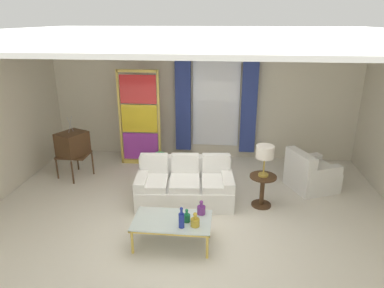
{
  "coord_description": "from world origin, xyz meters",
  "views": [
    {
      "loc": [
        0.59,
        -5.19,
        3.25
      ],
      "look_at": [
        -0.04,
        0.9,
        1.05
      ],
      "focal_mm": 32.94,
      "sensor_mm": 36.0,
      "label": 1
    }
  ],
  "objects_px": {
    "bottle_amber_squat": "(181,219)",
    "armchair_white": "(310,175)",
    "bottle_ruby_flask": "(187,217)",
    "table_lamp_brass": "(265,153)",
    "stained_glass_divider": "(140,120)",
    "peacock_figurine": "(159,162)",
    "round_side_table": "(262,188)",
    "coffee_table": "(172,222)",
    "couch_white_long": "(185,185)",
    "bottle_crystal_tall": "(195,221)",
    "vintage_tv": "(73,145)",
    "bottle_blue_decanter": "(201,209)"
  },
  "relations": [
    {
      "from": "peacock_figurine",
      "to": "round_side_table",
      "type": "xyz_separation_m",
      "value": [
        2.15,
        -1.32,
        0.14
      ]
    },
    {
      "from": "couch_white_long",
      "to": "bottle_crystal_tall",
      "type": "relative_size",
      "value": 8.37
    },
    {
      "from": "bottle_ruby_flask",
      "to": "armchair_white",
      "type": "xyz_separation_m",
      "value": [
        2.23,
        2.13,
        -0.19
      ]
    },
    {
      "from": "coffee_table",
      "to": "bottle_ruby_flask",
      "type": "xyz_separation_m",
      "value": [
        0.22,
        -0.02,
        0.11
      ]
    },
    {
      "from": "round_side_table",
      "to": "table_lamp_brass",
      "type": "bearing_deg",
      "value": -26.57
    },
    {
      "from": "bottle_crystal_tall",
      "to": "vintage_tv",
      "type": "relative_size",
      "value": 0.16
    },
    {
      "from": "bottle_amber_squat",
      "to": "armchair_white",
      "type": "bearing_deg",
      "value": 45.1
    },
    {
      "from": "armchair_white",
      "to": "table_lamp_brass",
      "type": "xyz_separation_m",
      "value": [
        -1.01,
        -0.8,
        0.74
      ]
    },
    {
      "from": "bottle_blue_decanter",
      "to": "armchair_white",
      "type": "xyz_separation_m",
      "value": [
        2.03,
        1.89,
        -0.2
      ]
    },
    {
      "from": "couch_white_long",
      "to": "bottle_blue_decanter",
      "type": "distance_m",
      "value": 1.23
    },
    {
      "from": "table_lamp_brass",
      "to": "couch_white_long",
      "type": "bearing_deg",
      "value": 177.42
    },
    {
      "from": "bottle_ruby_flask",
      "to": "table_lamp_brass",
      "type": "height_order",
      "value": "table_lamp_brass"
    },
    {
      "from": "table_lamp_brass",
      "to": "bottle_ruby_flask",
      "type": "bearing_deg",
      "value": -132.56
    },
    {
      "from": "table_lamp_brass",
      "to": "bottle_amber_squat",
      "type": "bearing_deg",
      "value": -130.61
    },
    {
      "from": "coffee_table",
      "to": "table_lamp_brass",
      "type": "height_order",
      "value": "table_lamp_brass"
    },
    {
      "from": "bottle_ruby_flask",
      "to": "vintage_tv",
      "type": "xyz_separation_m",
      "value": [
        -2.68,
        2.2,
        0.25
      ]
    },
    {
      "from": "couch_white_long",
      "to": "armchair_white",
      "type": "height_order",
      "value": "couch_white_long"
    },
    {
      "from": "bottle_ruby_flask",
      "to": "peacock_figurine",
      "type": "bearing_deg",
      "value": 109.44
    },
    {
      "from": "bottle_crystal_tall",
      "to": "table_lamp_brass",
      "type": "bearing_deg",
      "value": 52.9
    },
    {
      "from": "round_side_table",
      "to": "couch_white_long",
      "type": "bearing_deg",
      "value": 177.42
    },
    {
      "from": "bottle_blue_decanter",
      "to": "round_side_table",
      "type": "height_order",
      "value": "bottle_blue_decanter"
    },
    {
      "from": "bottle_ruby_flask",
      "to": "armchair_white",
      "type": "distance_m",
      "value": 3.09
    },
    {
      "from": "bottle_ruby_flask",
      "to": "coffee_table",
      "type": "bearing_deg",
      "value": 174.39
    },
    {
      "from": "bottle_blue_decanter",
      "to": "peacock_figurine",
      "type": "height_order",
      "value": "bottle_blue_decanter"
    },
    {
      "from": "coffee_table",
      "to": "bottle_crystal_tall",
      "type": "relative_size",
      "value": 5.33
    },
    {
      "from": "armchair_white",
      "to": "peacock_figurine",
      "type": "height_order",
      "value": "armchair_white"
    },
    {
      "from": "vintage_tv",
      "to": "round_side_table",
      "type": "bearing_deg",
      "value": -12.54
    },
    {
      "from": "peacock_figurine",
      "to": "stained_glass_divider",
      "type": "bearing_deg",
      "value": 141.75
    },
    {
      "from": "coffee_table",
      "to": "stained_glass_divider",
      "type": "distance_m",
      "value": 3.32
    },
    {
      "from": "armchair_white",
      "to": "peacock_figurine",
      "type": "xyz_separation_m",
      "value": [
        -3.16,
        0.52,
        -0.07
      ]
    },
    {
      "from": "peacock_figurine",
      "to": "round_side_table",
      "type": "bearing_deg",
      "value": -31.5
    },
    {
      "from": "bottle_amber_squat",
      "to": "armchair_white",
      "type": "relative_size",
      "value": 0.3
    },
    {
      "from": "couch_white_long",
      "to": "peacock_figurine",
      "type": "bearing_deg",
      "value": 120.4
    },
    {
      "from": "bottle_ruby_flask",
      "to": "armchair_white",
      "type": "relative_size",
      "value": 0.19
    },
    {
      "from": "bottle_crystal_tall",
      "to": "vintage_tv",
      "type": "bearing_deg",
      "value": 140.77
    },
    {
      "from": "couch_white_long",
      "to": "armchair_white",
      "type": "bearing_deg",
      "value": 16.95
    },
    {
      "from": "peacock_figurine",
      "to": "table_lamp_brass",
      "type": "xyz_separation_m",
      "value": [
        2.15,
        -1.32,
        0.81
      ]
    },
    {
      "from": "round_side_table",
      "to": "stained_glass_divider",
      "type": "bearing_deg",
      "value": 147.15
    },
    {
      "from": "couch_white_long",
      "to": "coffee_table",
      "type": "relative_size",
      "value": 1.57
    },
    {
      "from": "coffee_table",
      "to": "vintage_tv",
      "type": "relative_size",
      "value": 0.87
    },
    {
      "from": "coffee_table",
      "to": "round_side_table",
      "type": "distance_m",
      "value": 1.94
    },
    {
      "from": "coffee_table",
      "to": "table_lamp_brass",
      "type": "distance_m",
      "value": 2.05
    },
    {
      "from": "stained_glass_divider",
      "to": "peacock_figurine",
      "type": "height_order",
      "value": "stained_glass_divider"
    },
    {
      "from": "bottle_blue_decanter",
      "to": "stained_glass_divider",
      "type": "distance_m",
      "value": 3.29
    },
    {
      "from": "bottle_ruby_flask",
      "to": "armchair_white",
      "type": "bearing_deg",
      "value": 43.75
    },
    {
      "from": "bottle_ruby_flask",
      "to": "stained_glass_divider",
      "type": "bearing_deg",
      "value": 115.23
    },
    {
      "from": "coffee_table",
      "to": "stained_glass_divider",
      "type": "bearing_deg",
      "value": 111.89
    },
    {
      "from": "armchair_white",
      "to": "table_lamp_brass",
      "type": "bearing_deg",
      "value": -141.44
    },
    {
      "from": "stained_glass_divider",
      "to": "table_lamp_brass",
      "type": "relative_size",
      "value": 3.86
    },
    {
      "from": "couch_white_long",
      "to": "armchair_white",
      "type": "distance_m",
      "value": 2.53
    }
  ]
}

